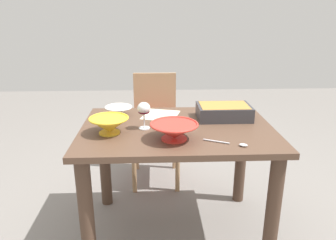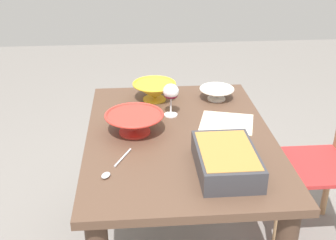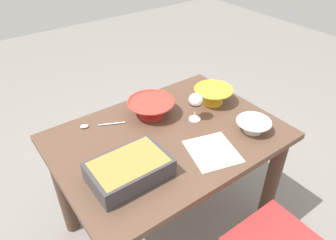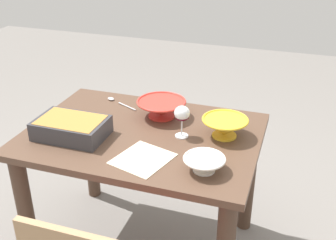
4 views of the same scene
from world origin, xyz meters
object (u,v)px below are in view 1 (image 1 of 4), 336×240
at_px(chair, 155,123).
at_px(serving_bowl, 174,130).
at_px(dining_table, 177,149).
at_px(wine_glass, 144,110).
at_px(napkin, 161,115).
at_px(casserole_dish, 224,111).
at_px(small_bowl, 109,124).
at_px(serving_spoon, 234,144).
at_px(mixing_bowl, 119,110).

xyz_separation_m(chair, serving_bowl, (0.10, -0.97, 0.30)).
distance_m(dining_table, wine_glass, 0.33).
relative_size(serving_bowl, napkin, 1.09).
bearing_deg(dining_table, serving_bowl, -98.63).
relative_size(casserole_dish, small_bowl, 1.50).
xyz_separation_m(serving_spoon, napkin, (-0.37, 0.52, -0.01)).
relative_size(dining_table, chair, 1.29).
bearing_deg(small_bowl, napkin, 47.17).
distance_m(small_bowl, serving_spoon, 0.70).
height_order(dining_table, chair, chair).
xyz_separation_m(wine_glass, serving_bowl, (0.17, -0.18, -0.06)).
xyz_separation_m(chair, wine_glass, (-0.07, -0.79, 0.36)).
height_order(chair, casserole_dish, chair).
xyz_separation_m(mixing_bowl, napkin, (0.28, -0.00, -0.04)).
height_order(chair, napkin, chair).
xyz_separation_m(dining_table, chair, (-0.13, 0.77, -0.10)).
bearing_deg(serving_spoon, dining_table, 133.75).
relative_size(wine_glass, casserole_dish, 0.48).
distance_m(chair, mixing_bowl, 0.66).
height_order(dining_table, small_bowl, small_bowl).
height_order(casserole_dish, mixing_bowl, casserole_dish).
bearing_deg(chair, dining_table, -80.51).
bearing_deg(casserole_dish, napkin, 167.80).
xyz_separation_m(wine_glass, mixing_bowl, (-0.18, 0.26, -0.08)).
distance_m(serving_bowl, serving_spoon, 0.32).
xyz_separation_m(casserole_dish, serving_bowl, (-0.34, -0.34, 0.00)).
height_order(dining_table, serving_bowl, serving_bowl).
distance_m(chair, casserole_dish, 0.82).
distance_m(mixing_bowl, serving_spoon, 0.83).
distance_m(wine_glass, serving_spoon, 0.55).
height_order(dining_table, casserole_dish, casserole_dish).
bearing_deg(wine_glass, serving_bowl, -46.71).
bearing_deg(mixing_bowl, napkin, -0.43).
bearing_deg(napkin, wine_glass, -112.12).
bearing_deg(napkin, serving_bowl, -81.70).
distance_m(serving_bowl, napkin, 0.44).
bearing_deg(mixing_bowl, wine_glass, -55.49).
bearing_deg(wine_glass, mixing_bowl, 124.51).
bearing_deg(napkin, casserole_dish, -12.20).
bearing_deg(small_bowl, dining_table, 13.13).
relative_size(dining_table, serving_spoon, 5.18).
distance_m(serving_spoon, napkin, 0.64).
bearing_deg(mixing_bowl, serving_spoon, -38.86).
xyz_separation_m(wine_glass, napkin, (0.10, 0.25, -0.11)).
height_order(chair, serving_spoon, chair).
height_order(wine_glass, serving_spoon, wine_glass).
bearing_deg(casserole_dish, chair, 124.93).
bearing_deg(serving_bowl, casserole_dish, 45.09).
bearing_deg(serving_spoon, mixing_bowl, 141.14).
relative_size(mixing_bowl, serving_bowl, 0.69).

